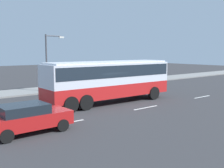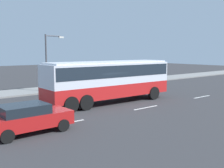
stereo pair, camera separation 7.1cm
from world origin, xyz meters
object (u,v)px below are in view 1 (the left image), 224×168
(car_red_compact, at_px, (28,117))
(pedestrian_near_curb, at_px, (55,81))
(street_lamp, at_px, (49,58))
(coach_bus, at_px, (109,77))
(pedestrian_at_crossing, at_px, (127,76))

(car_red_compact, relative_size, pedestrian_near_curb, 2.71)
(pedestrian_near_curb, height_order, street_lamp, street_lamp)
(coach_bus, height_order, pedestrian_at_crossing, coach_bus)
(pedestrian_near_curb, relative_size, pedestrian_at_crossing, 0.99)
(street_lamp, bearing_deg, coach_bus, -80.89)
(pedestrian_near_curb, xyz_separation_m, pedestrian_at_crossing, (9.81, -0.26, 0.01))
(coach_bus, distance_m, pedestrian_near_curb, 8.51)
(car_red_compact, xyz_separation_m, street_lamp, (6.97, 11.58, 2.67))
(coach_bus, bearing_deg, car_red_compact, -154.47)
(pedestrian_near_curb, bearing_deg, car_red_compact, 13.69)
(pedestrian_near_curb, bearing_deg, street_lamp, -11.60)
(pedestrian_at_crossing, bearing_deg, pedestrian_near_curb, -26.49)
(coach_bus, bearing_deg, street_lamp, 100.70)
(car_red_compact, height_order, pedestrian_near_curb, pedestrian_near_curb)
(coach_bus, relative_size, street_lamp, 1.95)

